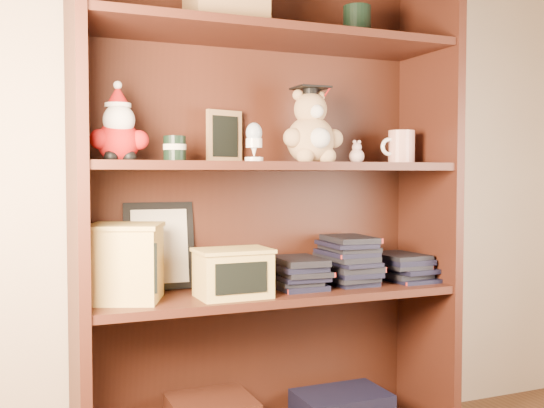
# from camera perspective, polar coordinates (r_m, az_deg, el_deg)

# --- Properties ---
(bookcase) EXTENTS (1.20, 0.35, 1.60)m
(bookcase) POSITION_cam_1_polar(r_m,az_deg,el_deg) (2.03, -0.61, -1.10)
(bookcase) COLOR #3D1B11
(bookcase) RESTS_ON ground
(shelf_lower) EXTENTS (1.14, 0.33, 0.02)m
(shelf_lower) POSITION_cam_1_polar(r_m,az_deg,el_deg) (2.02, -0.00, -8.05)
(shelf_lower) COLOR #3D1B11
(shelf_lower) RESTS_ON ground
(shelf_upper) EXTENTS (1.14, 0.33, 0.02)m
(shelf_upper) POSITION_cam_1_polar(r_m,az_deg,el_deg) (1.98, -0.00, 3.40)
(shelf_upper) COLOR #3D1B11
(shelf_upper) RESTS_ON ground
(santa_plush) EXTENTS (0.16, 0.12, 0.23)m
(santa_plush) POSITION_cam_1_polar(r_m,az_deg,el_deg) (1.85, -13.59, 6.39)
(santa_plush) COLOR #A50F0F
(santa_plush) RESTS_ON shelf_upper
(teachers_tin) EXTENTS (0.07, 0.07, 0.07)m
(teachers_tin) POSITION_cam_1_polar(r_m,az_deg,el_deg) (1.89, -8.71, 4.95)
(teachers_tin) COLOR black
(teachers_tin) RESTS_ON shelf_upper
(chalkboard_plaque) EXTENTS (0.13, 0.09, 0.17)m
(chalkboard_plaque) POSITION_cam_1_polar(r_m,az_deg,el_deg) (2.05, -4.30, 5.97)
(chalkboard_plaque) COLOR #9E7547
(chalkboard_plaque) RESTS_ON shelf_upper
(egg_cup) EXTENTS (0.05, 0.05, 0.11)m
(egg_cup) POSITION_cam_1_polar(r_m,az_deg,el_deg) (1.88, -1.62, 5.70)
(egg_cup) COLOR white
(egg_cup) RESTS_ON shelf_upper
(grad_teddy_bear) EXTENTS (0.20, 0.18, 0.25)m
(grad_teddy_bear) POSITION_cam_1_polar(r_m,az_deg,el_deg) (2.03, 3.55, 6.38)
(grad_teddy_bear) COLOR tan
(grad_teddy_bear) RESTS_ON shelf_upper
(pink_figurine) EXTENTS (0.05, 0.05, 0.08)m
(pink_figurine) POSITION_cam_1_polar(r_m,az_deg,el_deg) (2.12, 7.60, 4.46)
(pink_figurine) COLOR beige
(pink_figurine) RESTS_ON shelf_upper
(teacher_mug) EXTENTS (0.13, 0.09, 0.11)m
(teacher_mug) POSITION_cam_1_polar(r_m,az_deg,el_deg) (2.21, 11.47, 5.03)
(teacher_mug) COLOR silver
(teacher_mug) RESTS_ON shelf_upper
(certificate_frame) EXTENTS (0.22, 0.06, 0.27)m
(certificate_frame) POSITION_cam_1_polar(r_m,az_deg,el_deg) (2.03, -10.06, -3.73)
(certificate_frame) COLOR black
(certificate_frame) RESTS_ON shelf_lower
(treats_box) EXTENTS (0.26, 0.26, 0.22)m
(treats_box) POSITION_cam_1_polar(r_m,az_deg,el_deg) (1.87, -13.00, -5.09)
(treats_box) COLOR #D8B458
(treats_box) RESTS_ON shelf_lower
(pencils_box) EXTENTS (0.22, 0.16, 0.14)m
(pencils_box) POSITION_cam_1_polar(r_m,az_deg,el_deg) (1.89, -3.52, -6.15)
(pencils_box) COLOR #D8B458
(pencils_box) RESTS_ON shelf_lower
(book_stack_left) EXTENTS (0.14, 0.20, 0.10)m
(book_stack_left) POSITION_cam_1_polar(r_m,az_deg,el_deg) (2.04, 2.25, -6.20)
(book_stack_left) COLOR black
(book_stack_left) RESTS_ON shelf_lower
(book_stack_mid) EXTENTS (0.14, 0.20, 0.16)m
(book_stack_mid) POSITION_cam_1_polar(r_m,az_deg,el_deg) (2.12, 6.88, -5.01)
(book_stack_mid) COLOR black
(book_stack_mid) RESTS_ON shelf_lower
(book_stack_right) EXTENTS (0.14, 0.20, 0.10)m
(book_stack_right) POSITION_cam_1_polar(r_m,az_deg,el_deg) (2.24, 11.67, -5.47)
(book_stack_right) COLOR black
(book_stack_right) RESTS_ON shelf_lower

